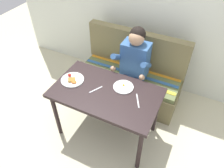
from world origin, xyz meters
TOP-DOWN VIEW (x-y plane):
  - ground_plane at (0.00, 0.00)m, footprint 8.00×8.00m
  - back_wall at (0.00, 1.27)m, footprint 4.40×0.10m
  - table at (0.00, 0.00)m, footprint 1.20×0.70m
  - couch at (0.00, 0.76)m, footprint 1.44×0.56m
  - person at (0.08, 0.59)m, footprint 0.45×0.61m
  - plate_breakfast at (-0.44, -0.01)m, footprint 0.27×0.27m
  - plate_eggs at (0.15, 0.15)m, footprint 0.23×0.23m
  - fork at (-0.11, -0.02)m, footprint 0.09×0.16m
  - knife at (0.37, 0.02)m, footprint 0.11×0.18m

SIDE VIEW (x-z plane):
  - ground_plane at x=0.00m, z-range 0.00..0.00m
  - couch at x=0.00m, z-range -0.17..0.83m
  - table at x=0.00m, z-range 0.28..1.01m
  - fork at x=-0.11m, z-range 0.73..0.73m
  - knife at x=0.37m, z-range 0.73..0.73m
  - plate_eggs at x=0.15m, z-range 0.72..0.76m
  - person at x=0.08m, z-range 0.13..1.35m
  - plate_breakfast at x=-0.44m, z-range 0.71..0.77m
  - back_wall at x=0.00m, z-range 0.00..2.60m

